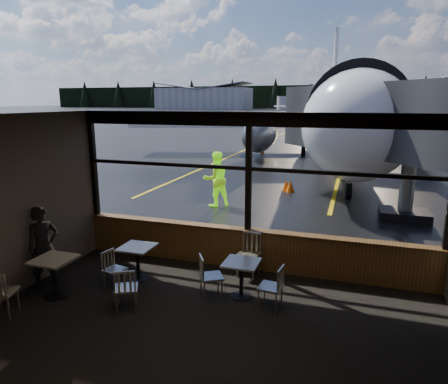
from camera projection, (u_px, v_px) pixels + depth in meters
The scene contains 31 objects.
ground_plane at pixel (350, 114), 120.29m from camera, with size 520.00×520.00×0.00m, color black.
carpet_floor at pixel (199, 340), 6.33m from camera, with size 8.00×6.00×0.01m, color black.
ceiling at pixel (195, 117), 5.56m from camera, with size 8.00×6.00×0.04m, color #38332D.
wall_back at pixel (56, 355), 3.17m from camera, with size 8.00×0.04×3.50m, color #534B42.
window_sill at pixel (248, 249), 9.02m from camera, with size 8.00×0.28×0.90m, color #543519.
window_header at pixel (249, 119), 8.37m from camera, with size 8.00×0.18×0.30m, color black.
mullion_left at pixel (93, 164), 9.83m from camera, with size 0.12×0.12×2.60m, color black.
mullion_centre at pixel (249, 173), 8.63m from camera, with size 0.12×0.12×2.60m, color black.
window_transom at pixel (249, 169), 8.61m from camera, with size 8.00×0.10×0.08m, color black.
airliner at pixel (342, 75), 25.61m from camera, with size 29.23×35.08×10.72m, color silver, non-canonical shape.
jet_bridge at pixel (403, 143), 12.58m from camera, with size 9.13×11.16×4.87m, color #2A2A2D, non-canonical shape.
cafe_table_near at pixel (241, 279), 7.69m from camera, with size 0.66×0.66×0.73m, color #ABA69D, non-canonical shape.
cafe_table_mid at pixel (138, 263), 8.46m from camera, with size 0.67×0.67×0.74m, color #9C978F, non-canonical shape.
cafe_table_left at pixel (55, 278), 7.70m from camera, with size 0.71×0.71×0.79m, color gray, non-canonical shape.
chair_near_e at pixel (271, 288), 7.21m from camera, with size 0.47×0.47×0.86m, color #B5B0A3, non-canonical shape.
chair_near_w at pixel (211, 277), 7.62m from camera, with size 0.48×0.48×0.87m, color #A9A398, non-canonical shape.
chair_near_n at pixel (248, 255), 8.60m from camera, with size 0.52×0.52×0.95m, color #B7B3A5, non-canonical shape.
chair_mid_s at pixel (126, 289), 7.18m from camera, with size 0.46×0.46×0.85m, color #AAA699, non-canonical shape.
chair_mid_w at pixel (115, 270), 8.01m from camera, with size 0.44×0.44×0.80m, color #B8B2A6, non-canonical shape.
chair_left_s at pixel (3, 292), 7.02m from camera, with size 0.47×0.47×0.86m, color beige, non-canonical shape.
passenger at pixel (43, 247), 8.06m from camera, with size 0.61×0.40×1.68m, color black.
ground_crew at pixel (216, 179), 14.34m from camera, with size 0.96×0.75×1.98m, color #BFF219.
cone_nose at pixel (286, 185), 16.95m from camera, with size 0.35×0.35×0.48m, color orange.
cone_wing at pixel (262, 150), 29.35m from camera, with size 0.34×0.34×0.48m, color #FE5308.
hangar_left at pixel (204, 98), 195.93m from camera, with size 45.00×18.00×11.00m, color silver, non-canonical shape.
hangar_mid at pixel (353, 98), 179.41m from camera, with size 38.00×15.00×10.00m, color silver, non-canonical shape.
fuel_tank_a at pixel (285, 103), 186.19m from camera, with size 8.00×8.00×6.00m, color silver.
fuel_tank_b at pixel (307, 103), 183.15m from camera, with size 8.00×8.00×6.00m, color silver.
fuel_tank_c at pixel (330, 103), 180.11m from camera, with size 8.00×8.00×6.00m, color silver.
treeline at pixel (354, 97), 202.35m from camera, with size 360.00×3.00×12.00m, color black.
cone_extra at pixel (290, 186), 16.68m from camera, with size 0.37×0.37×0.51m, color #D45D06.
Camera 1 is at (2.14, -8.25, 3.72)m, focal length 32.00 mm.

